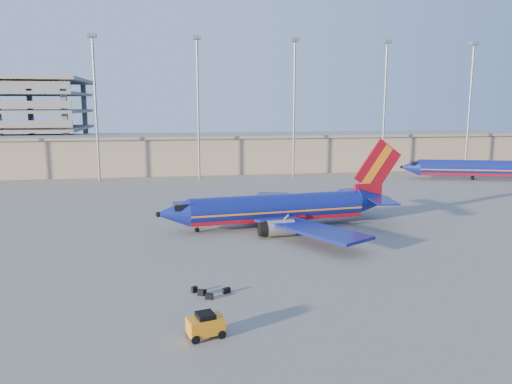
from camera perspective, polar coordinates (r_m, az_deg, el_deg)
The scene contains 7 objects.
ground at distance 59.90m, azimuth 0.62°, elevation -4.73°, with size 220.00×220.00×0.00m, color slate.
terminal_building at distance 117.30m, azimuth 0.54°, elevation 4.63°, with size 122.00×16.00×8.50m.
light_mast_row at distance 104.19m, azimuth -1.05°, elevation 11.25°, with size 101.60×1.60×28.65m.
aircraft_main at distance 62.77m, azimuth 3.03°, elevation -1.89°, with size 32.05×30.69×10.86m.
aircraft_second at distance 111.49m, azimuth 23.97°, elevation 2.52°, with size 30.48×15.35×10.60m.
baggage_tug at distance 34.13m, azimuth -5.79°, elevation -14.86°, with size 2.65×2.00×1.70m.
luggage_pile at distance 41.26m, azimuth -5.57°, elevation -11.35°, with size 3.22×2.15×0.49m.
Camera 1 is at (-10.03, -57.07, 15.17)m, focal length 35.00 mm.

